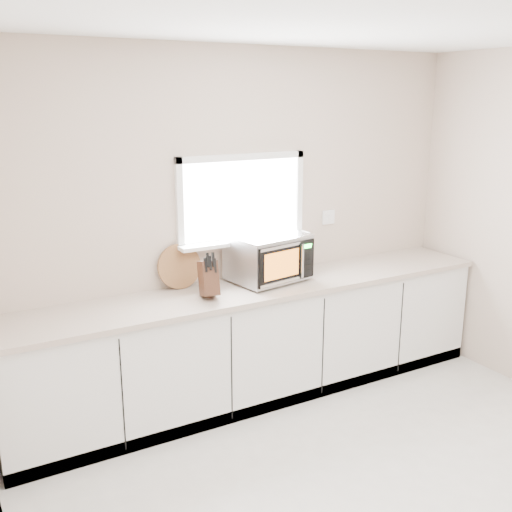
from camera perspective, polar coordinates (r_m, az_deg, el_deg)
back_wall at (r=4.74m, az=-1.44°, el=3.26°), size 4.00×0.17×2.70m
cabinets at (r=4.77m, az=0.32°, el=-8.30°), size 3.92×0.60×0.88m
countertop at (r=4.60m, az=0.39°, el=-3.08°), size 3.92×0.64×0.04m
microwave at (r=4.67m, az=1.21°, el=-0.08°), size 0.64×0.53×0.37m
knife_block at (r=4.30m, az=-4.53°, el=-2.06°), size 0.16×0.26×0.35m
cutting_board at (r=4.53m, az=-7.31°, el=-0.98°), size 0.34×0.08×0.34m
coffee_grinder at (r=4.77m, az=0.06°, el=-1.01°), size 0.13×0.13×0.19m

